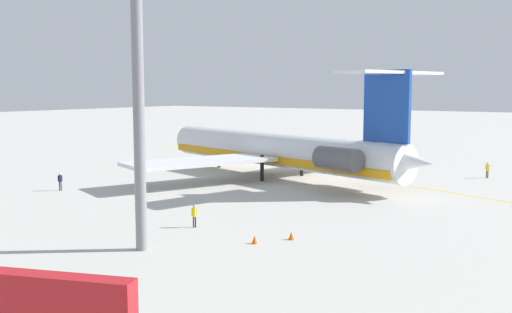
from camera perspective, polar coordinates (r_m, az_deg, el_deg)
name	(u,v)px	position (r m, az deg, el deg)	size (l,w,h in m)	color
ground	(328,165)	(77.26, 7.04, -0.82)	(397.44, 397.44, 0.00)	#B7B5AD
main_jetliner	(282,150)	(64.92, 2.57, 0.64)	(38.93, 34.94, 11.58)	silver
ground_crew_near_nose	(194,213)	(42.33, -6.00, -5.48)	(0.31, 0.33, 1.65)	black
ground_crew_near_tail	(487,168)	(70.17, 21.53, -1.06)	(0.44, 0.28, 1.75)	black
ground_crew_portside	(60,179)	(60.23, -18.47, -2.11)	(0.28, 0.43, 1.78)	black
safety_cone_nose	(291,236)	(39.00, 3.46, -7.66)	(0.40, 0.40, 0.55)	#EA590F
safety_cone_wingtip	(255,239)	(37.96, -0.13, -8.05)	(0.40, 0.40, 0.55)	#EA590F
safety_cone_tail	(251,151)	(90.83, -0.47, 0.50)	(0.40, 0.40, 0.55)	#EA590F
taxiway_centreline	(308,169)	(72.82, 5.07, -1.24)	(76.50, 0.36, 0.01)	gold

